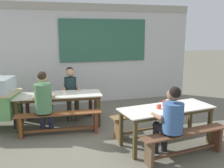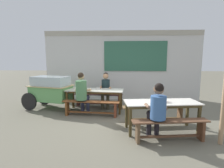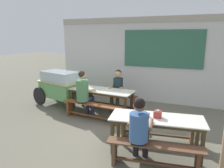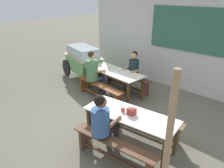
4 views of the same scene
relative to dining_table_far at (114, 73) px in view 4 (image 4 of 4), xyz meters
The scene contains 16 objects.
ground_plane 1.59m from the dining_table_far, 51.48° to the right, with size 40.00×40.00×0.00m, color #696454.
backdrop_wall 2.12m from the dining_table_far, 61.71° to the left, with size 6.42×0.23×2.85m.
dining_table_far is the anchor object (origin of this frame).
dining_table_near 2.40m from the dining_table_far, 39.82° to the right, with size 1.82×0.88×0.72m.
bench_far_back 0.64m from the dining_table_far, 85.78° to the left, with size 1.77×0.42×0.46m.
bench_far_front 0.65m from the dining_table_far, 94.22° to the right, with size 1.75×0.38×0.46m.
bench_near_back 2.06m from the dining_table_far, 29.33° to the right, with size 1.73×0.48×0.46m.
bench_near_front 2.84m from the dining_table_far, 47.35° to the right, with size 1.64×0.46×0.46m.
food_cart 1.58m from the dining_table_far, behind, with size 1.90×1.17×1.13m.
person_near_front 2.62m from the dining_table_far, 51.32° to the right, with size 0.46×0.56×1.25m.
person_center_facing 0.55m from the dining_table_far, 54.45° to the left, with size 0.41×0.54×1.24m.
person_left_back_turned 0.57m from the dining_table_far, 124.73° to the right, with size 0.47×0.56×1.33m.
tissue_box 2.41m from the dining_table_far, 39.49° to the right, with size 0.14×0.13×0.15m.
condiment_jar 2.28m from the dining_table_far, 42.99° to the right, with size 0.08×0.08×0.10m.
soup_bowl 0.15m from the dining_table_far, 27.08° to the left, with size 0.14×0.14×0.04m, color silver.
wooden_support_post 3.64m from the dining_table_far, 36.21° to the right, with size 0.09×0.09×2.01m, color tan.
Camera 4 is at (3.03, -3.13, 2.78)m, focal length 34.61 mm.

